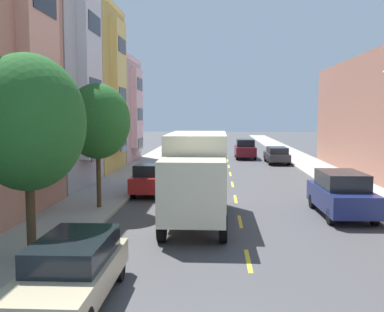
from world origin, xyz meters
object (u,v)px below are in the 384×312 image
at_px(parked_wagon_charcoal, 277,155).
at_px(street_tree_nearest, 28,123).
at_px(parked_suv_navy, 341,193).
at_px(delivery_box_truck, 197,173).
at_px(street_tree_second, 98,121).
at_px(parked_wagon_champagne, 71,270).
at_px(parked_pickup_red, 154,178).
at_px(parked_wagon_sky, 187,148).
at_px(moving_burgundy_sedan, 245,149).

bearing_deg(parked_wagon_charcoal, street_tree_nearest, -110.95).
bearing_deg(parked_suv_navy, delivery_box_truck, -168.52).
relative_size(street_tree_nearest, parked_wagon_charcoal, 1.27).
distance_m(street_tree_second, parked_wagon_champagne, 10.98).
bearing_deg(parked_wagon_champagne, parked_pickup_red, 90.62).
bearing_deg(parked_pickup_red, parked_wagon_sky, 89.57).
xyz_separation_m(parked_wagon_sky, moving_burgundy_sedan, (6.11, -3.57, 0.18)).
bearing_deg(street_tree_nearest, parked_wagon_sky, 86.70).
bearing_deg(parked_wagon_champagne, delivery_box_truck, 73.29).
bearing_deg(parked_wagon_sky, moving_burgundy_sedan, -30.34).
distance_m(parked_suv_navy, moving_burgundy_sedan, 25.88).
xyz_separation_m(parked_wagon_sky, parked_pickup_red, (-0.18, -24.10, 0.02)).
height_order(street_tree_nearest, parked_pickup_red, street_tree_nearest).
height_order(delivery_box_truck, parked_wagon_charcoal, delivery_box_truck).
height_order(street_tree_second, delivery_box_truck, street_tree_second).
bearing_deg(moving_burgundy_sedan, parked_wagon_champagne, -99.81).
relative_size(parked_wagon_champagne, parked_pickup_red, 0.89).
height_order(parked_wagon_champagne, parked_suv_navy, parked_suv_navy).
height_order(street_tree_second, parked_wagon_charcoal, street_tree_second).
relative_size(parked_pickup_red, moving_burgundy_sedan, 1.11).
distance_m(parked_wagon_charcoal, parked_pickup_red, 18.21).
bearing_deg(parked_wagon_charcoal, moving_burgundy_sedan, 119.06).
xyz_separation_m(street_tree_nearest, parked_wagon_sky, (2.09, 36.30, -3.36)).
xyz_separation_m(parked_wagon_charcoal, moving_burgundy_sedan, (-2.56, 4.61, 0.18)).
bearing_deg(parked_wagon_champagne, moving_burgundy_sedan, 80.19).
relative_size(street_tree_nearest, street_tree_second, 1.06).
distance_m(delivery_box_truck, parked_pickup_red, 7.11).
relative_size(delivery_box_truck, parked_wagon_sky, 1.61).
bearing_deg(parked_wagon_charcoal, parked_wagon_sky, 136.64).
distance_m(delivery_box_truck, parked_wagon_champagne, 8.86).
bearing_deg(street_tree_nearest, parked_pickup_red, 81.09).
bearing_deg(parked_wagon_champagne, parked_wagon_sky, 89.97).
height_order(street_tree_nearest, street_tree_second, street_tree_nearest).
distance_m(street_tree_second, delivery_box_truck, 5.38).
relative_size(delivery_box_truck, parked_pickup_red, 1.43).
distance_m(street_tree_second, parked_suv_navy, 11.28).
xyz_separation_m(delivery_box_truck, parked_suv_navy, (6.22, 1.26, -1.02)).
xyz_separation_m(parked_wagon_sky, parked_suv_navy, (8.73, -29.32, 0.18)).
relative_size(delivery_box_truck, moving_burgundy_sedan, 1.58).
distance_m(street_tree_second, moving_burgundy_sedan, 26.63).
xyz_separation_m(parked_pickup_red, moving_burgundy_sedan, (6.29, 20.53, 0.16)).
bearing_deg(delivery_box_truck, parked_wagon_charcoal, 74.61).
distance_m(street_tree_second, parked_wagon_sky, 28.99).
distance_m(street_tree_second, parked_pickup_red, 5.97).
bearing_deg(street_tree_nearest, street_tree_second, 90.00).
relative_size(delivery_box_truck, parked_wagon_charcoal, 1.61).
bearing_deg(street_tree_nearest, parked_wagon_champagne, -52.36).
distance_m(street_tree_nearest, parked_suv_navy, 13.27).
height_order(street_tree_second, parked_wagon_sky, street_tree_second).
bearing_deg(parked_wagon_sky, street_tree_second, -94.17).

